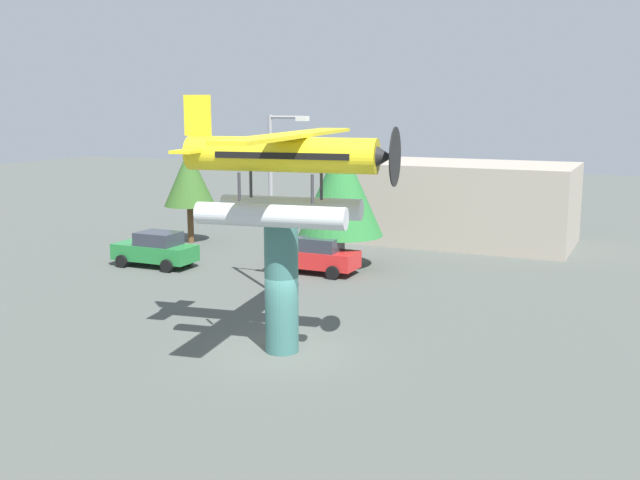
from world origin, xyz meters
TOP-DOWN VIEW (x-y plane):
  - ground_plane at (0.00, 0.00)m, footprint 140.00×140.00m
  - display_pedestal at (0.00, 0.00)m, footprint 1.10×1.10m
  - floatplane_monument at (0.13, 0.02)m, footprint 7.08×10.45m
  - car_near_green at (-11.72, 8.95)m, footprint 4.20×2.02m
  - car_mid_red at (-3.87, 10.94)m, footprint 4.20×2.02m
  - streetlight_primary at (-3.84, 6.83)m, footprint 1.84×0.28m
  - storefront_building at (0.33, 22.00)m, footprint 12.79×6.83m
  - tree_west at (-13.88, 15.20)m, footprint 2.95×2.95m
  - tree_east at (-3.33, 12.72)m, footprint 4.20×4.20m

SIDE VIEW (x-z plane):
  - ground_plane at x=0.00m, z-range 0.00..0.00m
  - car_near_green at x=-11.72m, z-range 0.00..1.76m
  - car_mid_red at x=-3.87m, z-range 0.00..1.76m
  - display_pedestal at x=0.00m, z-range 0.00..4.29m
  - storefront_building at x=0.33m, z-range 0.00..4.64m
  - tree_west at x=-13.88m, z-range 1.06..6.52m
  - tree_east at x=-3.33m, z-range 0.79..7.06m
  - streetlight_primary at x=-3.84m, z-range 0.63..8.20m
  - floatplane_monument at x=0.13m, z-range 3.96..7.96m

